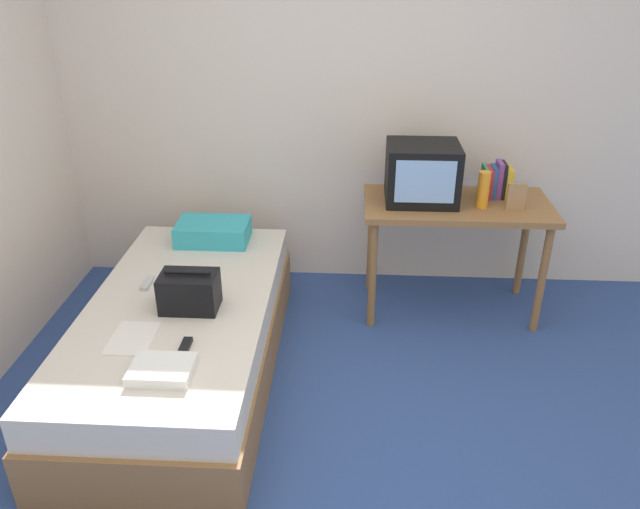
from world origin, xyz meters
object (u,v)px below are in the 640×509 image
(book_row, at_px, (496,181))
(magazine, at_px, (133,338))
(handbag, at_px, (189,292))
(folded_towel, at_px, (162,370))
(picture_frame, at_px, (516,197))
(bed, at_px, (183,338))
(tv, at_px, (422,173))
(remote_silver, at_px, (147,283))
(desk, at_px, (456,217))
(remote_dark, at_px, (185,348))
(water_bottle, at_px, (483,190))
(pillow, at_px, (213,232))

(book_row, distance_m, magazine, 2.38)
(handbag, distance_m, magazine, 0.38)
(book_row, xyz_separation_m, folded_towel, (-1.74, -1.55, -0.37))
(book_row, relative_size, picture_frame, 1.38)
(bed, xyz_separation_m, tv, (1.35, 0.82, 0.71))
(remote_silver, bearing_deg, desk, 19.42)
(magazine, relative_size, remote_dark, 1.86)
(water_bottle, height_order, remote_dark, water_bottle)
(picture_frame, distance_m, remote_silver, 2.23)
(tv, relative_size, folded_towel, 1.57)
(folded_towel, bearing_deg, pillow, 92.63)
(water_bottle, bearing_deg, bed, -156.95)
(desk, bearing_deg, magazine, -145.71)
(remote_dark, bearing_deg, remote_silver, 121.40)
(magazine, bearing_deg, remote_dark, -14.83)
(pillow, bearing_deg, book_row, 4.79)
(book_row, bearing_deg, tv, -169.38)
(bed, height_order, tv, tv)
(remote_dark, bearing_deg, bed, 108.40)
(bed, relative_size, remote_silver, 13.89)
(bed, bearing_deg, magazine, -109.66)
(pillow, bearing_deg, bed, -92.35)
(tv, relative_size, remote_dark, 2.82)
(water_bottle, relative_size, pillow, 0.49)
(handbag, distance_m, folded_towel, 0.57)
(picture_frame, bearing_deg, bed, -159.89)
(bed, relative_size, tv, 4.55)
(tv, relative_size, handbag, 1.47)
(water_bottle, relative_size, folded_towel, 0.81)
(tv, bearing_deg, book_row, 10.62)
(picture_frame, height_order, remote_dark, picture_frame)
(book_row, bearing_deg, pillow, -175.21)
(tv, relative_size, water_bottle, 1.95)
(pillow, bearing_deg, water_bottle, -1.12)
(remote_dark, relative_size, folded_towel, 0.56)
(desk, bearing_deg, remote_silver, -160.58)
(remote_dark, height_order, remote_silver, same)
(folded_towel, bearing_deg, book_row, 41.75)
(remote_dark, height_order, folded_towel, folded_towel)
(book_row, height_order, pillow, book_row)
(tv, relative_size, magazine, 1.52)
(desk, relative_size, remote_silver, 8.06)
(book_row, distance_m, remote_silver, 2.22)
(bed, height_order, water_bottle, water_bottle)
(book_row, height_order, folded_towel, book_row)
(picture_frame, relative_size, handbag, 0.56)
(picture_frame, relative_size, remote_dark, 1.08)
(desk, xyz_separation_m, remote_dark, (-1.44, -1.24, -0.18))
(picture_frame, bearing_deg, folded_towel, -143.67)
(water_bottle, relative_size, book_row, 0.98)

